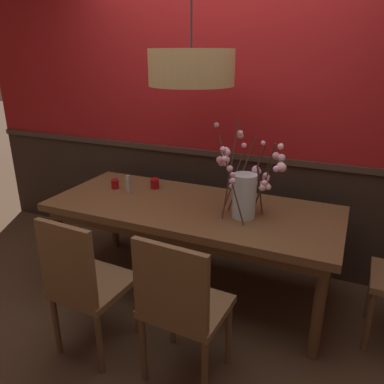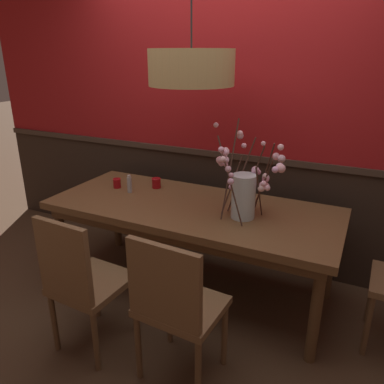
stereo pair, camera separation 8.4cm
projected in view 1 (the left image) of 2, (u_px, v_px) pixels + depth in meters
ground_plane at (192, 288)px, 3.07m from camera, size 24.00×24.00×0.00m
back_wall at (225, 115)px, 3.19m from camera, size 5.08×0.14×2.63m
dining_table at (192, 215)px, 2.84m from camera, size 2.16×0.90×0.73m
chair_near_side_right at (180, 304)px, 2.04m from camera, size 0.47×0.42×0.93m
chair_far_side_left at (199, 187)px, 3.76m from camera, size 0.45×0.42×0.97m
chair_near_side_left at (85, 282)px, 2.26m from camera, size 0.43×0.46×0.94m
vase_with_blossoms at (246, 189)px, 2.56m from camera, size 0.51×0.43×0.66m
candle_holder_nearer_center at (155, 183)px, 3.15m from camera, size 0.08×0.08×0.09m
candle_holder_nearer_edge at (115, 184)px, 3.14m from camera, size 0.07×0.07×0.08m
condiment_bottle at (128, 185)px, 3.03m from camera, size 0.04×0.04×0.15m
pendant_lamp at (191, 68)px, 2.46m from camera, size 0.57×0.57×1.03m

